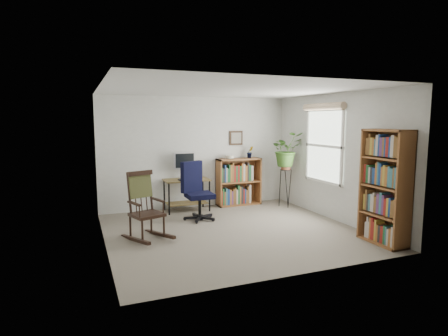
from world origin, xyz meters
name	(u,v)px	position (x,y,z in m)	size (l,w,h in m)	color
floor	(233,231)	(0.00, 0.00, 0.00)	(4.20, 4.00, 0.00)	gray
ceiling	(233,90)	(0.00, 0.00, 2.40)	(4.20, 4.00, 0.00)	silver
wall_back	(197,153)	(0.00, 2.00, 1.20)	(4.20, 0.00, 2.40)	silver
wall_front	(298,179)	(0.00, -2.00, 1.20)	(4.20, 0.00, 2.40)	silver
wall_left	(102,168)	(-2.10, 0.00, 1.20)	(0.00, 4.00, 2.40)	silver
wall_right	(335,157)	(2.10, 0.00, 1.20)	(0.00, 4.00, 2.40)	silver
window	(324,146)	(2.06, 0.30, 1.40)	(0.12, 1.20, 1.50)	white
desk	(187,195)	(-0.33, 1.70, 0.34)	(0.94, 0.51, 0.67)	brown
monitor	(185,165)	(-0.33, 1.84, 0.95)	(0.46, 0.16, 0.56)	silver
keyboard	(188,179)	(-0.33, 1.58, 0.69)	(0.40, 0.15, 0.03)	black
office_chair	(200,191)	(-0.30, 0.91, 0.57)	(0.62, 0.62, 1.13)	black
rocking_chair	(147,205)	(-1.44, 0.10, 0.55)	(0.57, 0.96, 1.11)	black
low_bookshelf	(239,182)	(0.92, 1.82, 0.53)	(1.00, 0.33, 1.05)	brown
tall_bookshelf	(385,187)	(1.92, -1.45, 0.88)	(0.33, 0.77, 1.77)	brown
plant_stand	(285,185)	(1.80, 1.27, 0.48)	(0.27, 0.27, 0.97)	black
spider_plant	(286,133)	(1.80, 1.27, 1.63)	(1.69, 1.88, 1.46)	#355F21
potted_plant_small	(250,156)	(1.20, 1.83, 1.11)	(0.13, 0.24, 0.11)	#355F21
framed_picture	(236,138)	(0.92, 1.97, 1.50)	(0.32, 0.04, 0.32)	black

